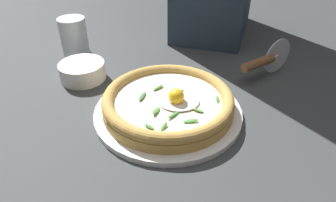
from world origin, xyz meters
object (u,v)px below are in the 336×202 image
at_px(side_bowl, 83,71).
at_px(pizza_cutter, 265,60).
at_px(pizza, 168,101).
at_px(drinking_glass, 74,39).

relative_size(side_bowl, pizza_cutter, 0.80).
distance_m(pizza, pizza_cutter, 0.28).
distance_m(pizza_cutter, drinking_glass, 0.51).
bearing_deg(pizza, drinking_glass, -44.90).
bearing_deg(drinking_glass, pizza, 135.10).
xyz_separation_m(pizza, side_bowl, (0.21, -0.13, -0.01)).
relative_size(pizza, drinking_glass, 2.56).
bearing_deg(side_bowl, pizza, 147.93).
height_order(pizza, pizza_cutter, pizza_cutter).
bearing_deg(drinking_glass, pizza_cutter, 167.99).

